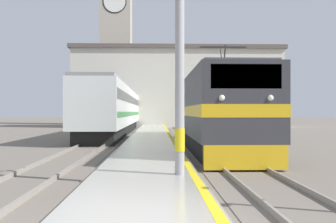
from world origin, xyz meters
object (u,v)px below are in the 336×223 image
at_px(passenger_train, 121,109).
at_px(clock_tower, 116,35).
at_px(catenary_mast, 184,31).
at_px(locomotive_train, 209,112).

relative_size(passenger_train, clock_tower, 1.47).
bearing_deg(clock_tower, catenary_mast, -82.36).
bearing_deg(passenger_train, clock_tower, 97.03).
xyz_separation_m(locomotive_train, catenary_mast, (-2.21, -11.21, 2.11)).
height_order(catenary_mast, clock_tower, clock_tower).
xyz_separation_m(catenary_mast, clock_tower, (-6.93, 51.72, 9.96)).
bearing_deg(clock_tower, locomotive_train, -77.28).
distance_m(passenger_train, clock_tower, 24.41).
relative_size(locomotive_train, clock_tower, 0.67).
xyz_separation_m(passenger_train, clock_tower, (-2.61, 21.20, 11.81)).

